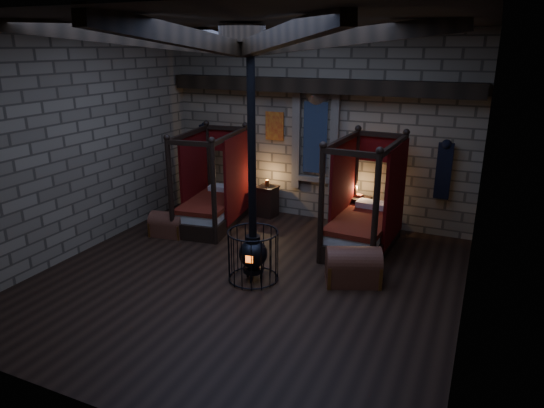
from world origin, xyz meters
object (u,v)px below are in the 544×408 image
at_px(bed_left, 213,202).
at_px(trunk_right, 353,267).
at_px(bed_right, 364,222).
at_px(stove, 253,249).
at_px(trunk_left, 168,225).

relative_size(bed_left, trunk_right, 2.03).
xyz_separation_m(bed_left, bed_right, (3.40, 0.09, 0.02)).
distance_m(bed_left, stove, 2.90).
relative_size(bed_right, trunk_right, 2.08).
xyz_separation_m(trunk_left, trunk_right, (4.17, -0.51, 0.06)).
height_order(bed_left, stove, stove).
xyz_separation_m(bed_right, stove, (-1.38, -2.16, 0.03)).
distance_m(bed_left, trunk_left, 1.15).
bearing_deg(bed_right, bed_left, -175.55).
height_order(trunk_left, stove, stove).
height_order(bed_left, bed_right, bed_right).
bearing_deg(stove, trunk_right, 9.77).
xyz_separation_m(bed_left, trunk_right, (3.63, -1.49, -0.23)).
xyz_separation_m(trunk_left, stove, (2.57, -1.10, 0.34)).
height_order(bed_left, trunk_left, bed_left).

